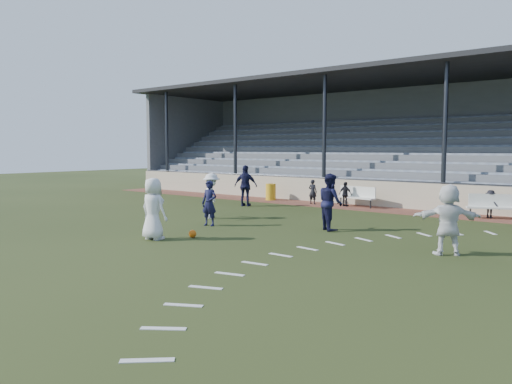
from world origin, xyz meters
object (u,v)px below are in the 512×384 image
bench_left (357,195)px  bench_right (495,204)px  player_navy_lead (209,203)px  football (193,234)px  trash_bin (271,192)px  player_white_lead (153,209)px

bench_left → bench_right: bearing=7.6°
bench_left → player_navy_lead: 8.47m
football → trash_bin: bearing=115.2°
bench_right → player_navy_lead: bearing=-156.2°
bench_left → football: 10.39m
bench_right → player_white_lead: 13.05m
player_white_lead → trash_bin: bearing=-73.6°
trash_bin → player_navy_lead: player_navy_lead is taller
bench_left → player_white_lead: size_ratio=1.10×
bench_left → football: size_ratio=8.52×
player_white_lead → bench_left: bearing=-97.9°
bench_left → player_white_lead: bearing=-84.4°
bench_right → player_white_lead: bearing=-145.5°
bench_left → trash_bin: (-4.94, -0.13, -0.13)m
player_white_lead → player_navy_lead: player_white_lead is taller
bench_right → player_white_lead: player_white_lead is taller
bench_right → trash_bin: bearing=155.6°
trash_bin → bench_right: bearing=-0.4°
bench_right → player_navy_lead: (-7.40, -8.15, 0.22)m
bench_left → bench_right: same height
trash_bin → football: (4.83, -10.25, -0.33)m
bench_right → player_navy_lead: size_ratio=1.24×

